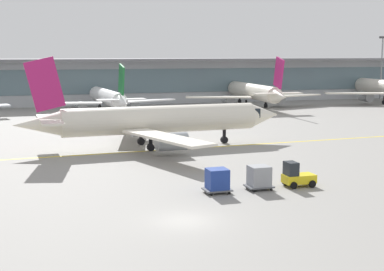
{
  "coord_description": "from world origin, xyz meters",
  "views": [
    {
      "loc": [
        -9.24,
        -33.79,
        10.97
      ],
      "look_at": [
        5.26,
        16.82,
        3.0
      ],
      "focal_mm": 51.59,
      "sensor_mm": 36.0,
      "label": 1
    }
  ],
  "objects_px": {
    "gate_airplane_2": "(108,98)",
    "cargo_dolly_trailing": "(217,180)",
    "gate_airplane_3": "(254,92)",
    "baggage_tug": "(297,176)",
    "apron_light_mast_1": "(382,65)",
    "taxiing_regional_jet": "(158,120)",
    "cargo_dolly_lead": "(259,177)"
  },
  "relations": [
    {
      "from": "gate_airplane_3",
      "to": "baggage_tug",
      "type": "xyz_separation_m",
      "value": [
        -21.84,
        -62.59,
        -2.17
      ]
    },
    {
      "from": "gate_airplane_2",
      "to": "baggage_tug",
      "type": "bearing_deg",
      "value": -177.92
    },
    {
      "from": "gate_airplane_2",
      "to": "cargo_dolly_trailing",
      "type": "height_order",
      "value": "gate_airplane_2"
    },
    {
      "from": "cargo_dolly_trailing",
      "to": "cargo_dolly_lead",
      "type": "bearing_deg",
      "value": -0.0
    },
    {
      "from": "gate_airplane_3",
      "to": "cargo_dolly_lead",
      "type": "height_order",
      "value": "gate_airplane_3"
    },
    {
      "from": "baggage_tug",
      "to": "apron_light_mast_1",
      "type": "bearing_deg",
      "value": 49.64
    },
    {
      "from": "cargo_dolly_lead",
      "to": "cargo_dolly_trailing",
      "type": "distance_m",
      "value": 3.59
    },
    {
      "from": "gate_airplane_2",
      "to": "cargo_dolly_lead",
      "type": "xyz_separation_m",
      "value": [
        4.26,
        -60.83,
        -1.69
      ]
    },
    {
      "from": "gate_airplane_3",
      "to": "cargo_dolly_trailing",
      "type": "relative_size",
      "value": 14.33
    },
    {
      "from": "gate_airplane_2",
      "to": "baggage_tug",
      "type": "relative_size",
      "value": 10.47
    },
    {
      "from": "baggage_tug",
      "to": "cargo_dolly_lead",
      "type": "height_order",
      "value": "baggage_tug"
    },
    {
      "from": "taxiing_regional_jet",
      "to": "cargo_dolly_trailing",
      "type": "distance_m",
      "value": 22.06
    },
    {
      "from": "gate_airplane_2",
      "to": "gate_airplane_3",
      "type": "height_order",
      "value": "gate_airplane_3"
    },
    {
      "from": "taxiing_regional_jet",
      "to": "cargo_dolly_trailing",
      "type": "xyz_separation_m",
      "value": [
        -0.09,
        -21.96,
        -2.11
      ]
    },
    {
      "from": "baggage_tug",
      "to": "cargo_dolly_lead",
      "type": "distance_m",
      "value": 3.37
    },
    {
      "from": "gate_airplane_3",
      "to": "baggage_tug",
      "type": "bearing_deg",
      "value": 161.75
    },
    {
      "from": "taxiing_regional_jet",
      "to": "gate_airplane_2",
      "type": "bearing_deg",
      "value": 87.38
    },
    {
      "from": "gate_airplane_3",
      "to": "taxiing_regional_jet",
      "type": "distance_m",
      "value": 49.92
    },
    {
      "from": "cargo_dolly_trailing",
      "to": "apron_light_mast_1",
      "type": "xyz_separation_m",
      "value": [
        64.57,
        72.1,
        6.95
      ]
    },
    {
      "from": "gate_airplane_3",
      "to": "baggage_tug",
      "type": "distance_m",
      "value": 66.33
    },
    {
      "from": "baggage_tug",
      "to": "apron_light_mast_1",
      "type": "relative_size",
      "value": 0.18
    },
    {
      "from": "gate_airplane_3",
      "to": "taxiing_regional_jet",
      "type": "bearing_deg",
      "value": 145.89
    },
    {
      "from": "cargo_dolly_trailing",
      "to": "apron_light_mast_1",
      "type": "distance_m",
      "value": 97.04
    },
    {
      "from": "gate_airplane_2",
      "to": "apron_light_mast_1",
      "type": "height_order",
      "value": "apron_light_mast_1"
    },
    {
      "from": "taxiing_regional_jet",
      "to": "cargo_dolly_lead",
      "type": "height_order",
      "value": "taxiing_regional_jet"
    },
    {
      "from": "cargo_dolly_lead",
      "to": "cargo_dolly_trailing",
      "type": "xyz_separation_m",
      "value": [
        -3.59,
        -0.1,
        0.0
      ]
    },
    {
      "from": "cargo_dolly_lead",
      "to": "taxiing_regional_jet",
      "type": "bearing_deg",
      "value": 97.45
    },
    {
      "from": "taxiing_regional_jet",
      "to": "cargo_dolly_trailing",
      "type": "bearing_deg",
      "value": -93.97
    },
    {
      "from": "cargo_dolly_lead",
      "to": "cargo_dolly_trailing",
      "type": "bearing_deg",
      "value": 180.0
    },
    {
      "from": "cargo_dolly_trailing",
      "to": "gate_airplane_3",
      "type": "bearing_deg",
      "value": 63.72
    },
    {
      "from": "gate_airplane_3",
      "to": "cargo_dolly_trailing",
      "type": "bearing_deg",
      "value": 156.35
    },
    {
      "from": "gate_airplane_2",
      "to": "cargo_dolly_trailing",
      "type": "bearing_deg",
      "value": 175.56
    }
  ]
}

